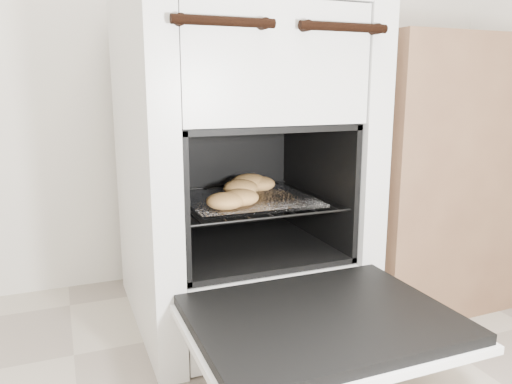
{
  "coord_description": "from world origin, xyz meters",
  "views": [
    {
      "loc": [
        -0.33,
        -0.33,
        0.74
      ],
      "look_at": [
        0.19,
        0.97,
        0.44
      ],
      "focal_mm": 35.0,
      "sensor_mm": 36.0,
      "label": 1
    }
  ],
  "objects": [
    {
      "name": "stove",
      "position": [
        0.19,
        1.13,
        0.49
      ],
      "size": [
        0.66,
        0.73,
        1.01
      ],
      "color": "silver",
      "rests_on": "ground"
    },
    {
      "name": "oven_door",
      "position": [
        0.19,
        0.58,
        0.22
      ],
      "size": [
        0.59,
        0.46,
        0.04
      ],
      "color": "black",
      "rests_on": "stove"
    },
    {
      "name": "oven_rack",
      "position": [
        0.19,
        1.06,
        0.4
      ],
      "size": [
        0.48,
        0.46,
        0.01
      ],
      "color": "black",
      "rests_on": "stove"
    },
    {
      "name": "foil_sheet",
      "position": [
        0.19,
        1.04,
        0.4
      ],
      "size": [
        0.37,
        0.33,
        0.01
      ],
      "primitive_type": "cube",
      "color": "white",
      "rests_on": "oven_rack"
    },
    {
      "name": "baked_rolls",
      "position": [
        0.18,
        1.05,
        0.43
      ],
      "size": [
        0.31,
        0.33,
        0.05
      ],
      "color": "tan",
      "rests_on": "foil_sheet"
    },
    {
      "name": "counter",
      "position": [
        0.99,
        1.1,
        0.45
      ],
      "size": [
        0.9,
        0.61,
        0.89
      ],
      "primitive_type": "cube",
      "rotation": [
        0.0,
        0.0,
        0.02
      ],
      "color": "brown",
      "rests_on": "ground"
    }
  ]
}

